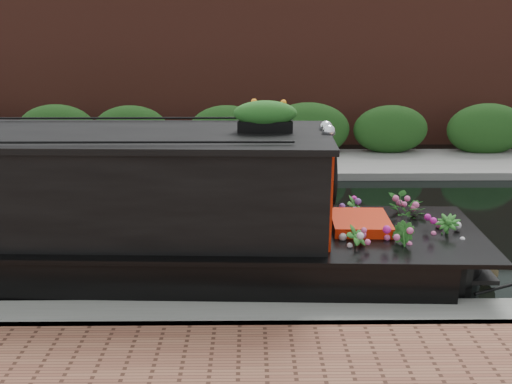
{
  "coord_description": "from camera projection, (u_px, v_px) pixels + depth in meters",
  "views": [
    {
      "loc": [
        0.68,
        -9.21,
        3.56
      ],
      "look_at": [
        0.77,
        -0.6,
        0.87
      ],
      "focal_mm": 40.0,
      "sensor_mm": 36.0,
      "label": 1
    }
  ],
  "objects": [
    {
      "name": "ground",
      "position": [
        211.0,
        230.0,
        9.85
      ],
      "size": [
        80.0,
        80.0,
        0.0
      ],
      "primitive_type": "plane",
      "color": "black",
      "rests_on": "ground"
    },
    {
      "name": "near_bank_coping",
      "position": [
        193.0,
        331.0,
        6.7
      ],
      "size": [
        40.0,
        0.6,
        0.5
      ],
      "primitive_type": "cube",
      "color": "gray",
      "rests_on": "ground"
    },
    {
      "name": "far_bank_path",
      "position": [
        222.0,
        167.0,
        13.85
      ],
      "size": [
        40.0,
        2.4,
        0.34
      ],
      "primitive_type": "cube",
      "color": "slate",
      "rests_on": "ground"
    },
    {
      "name": "far_hedge",
      "position": [
        224.0,
        158.0,
        14.71
      ],
      "size": [
        40.0,
        1.1,
        2.8
      ],
      "primitive_type": "cube",
      "color": "#1D4416",
      "rests_on": "ground"
    },
    {
      "name": "far_brick_wall",
      "position": [
        227.0,
        141.0,
        16.72
      ],
      "size": [
        40.0,
        1.0,
        8.0
      ],
      "primitive_type": "cube",
      "color": "#57281D",
      "rests_on": "ground"
    },
    {
      "name": "narrowboat",
      "position": [
        30.0,
        227.0,
        7.71
      ],
      "size": [
        11.68,
        2.42,
        2.73
      ],
      "rotation": [
        0.0,
        0.0,
        -0.03
      ],
      "color": "black",
      "rests_on": "ground"
    },
    {
      "name": "rope_fender",
      "position": [
        480.0,
        267.0,
        7.96
      ],
      "size": [
        0.35,
        0.41,
        0.35
      ],
      "primitive_type": "cylinder",
      "rotation": [
        1.57,
        0.0,
        0.0
      ],
      "color": "brown",
      "rests_on": "ground"
    }
  ]
}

